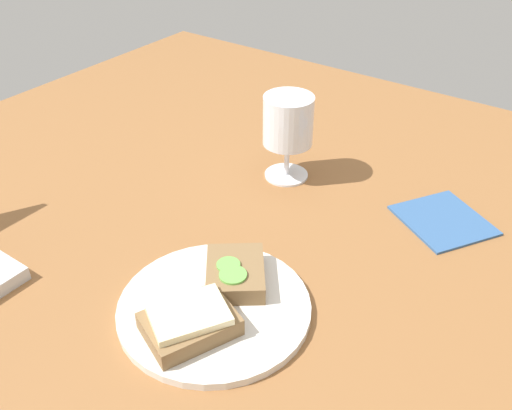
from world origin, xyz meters
TOP-DOWN VIEW (x-y plane):
  - wooden_table at (0.00, 0.00)cm, footprint 140.00×140.00cm
  - plate at (-11.71, -7.82)cm, footprint 24.19×24.19cm
  - sandwich_with_cheese at (-16.77, -8.31)cm, footprint 12.56×11.13cm
  - sandwich_with_cucumber at (-6.70, -7.34)cm, footprint 11.96×11.60cm
  - wine_glass at (20.65, 2.53)cm, footprint 8.26×8.26cm
  - napkin at (23.47, -24.28)cm, footprint 16.76×17.01cm

SIDE VIEW (x-z plane):
  - wooden_table at x=0.00cm, z-range 0.00..3.00cm
  - napkin at x=23.47cm, z-range 3.00..3.40cm
  - plate at x=-11.71cm, z-range 3.00..4.08cm
  - sandwich_with_cucumber at x=-6.70cm, z-range 3.98..6.80cm
  - sandwich_with_cheese at x=-16.77cm, z-range 3.98..7.25cm
  - wine_glass at x=20.65cm, z-range 5.69..20.31cm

